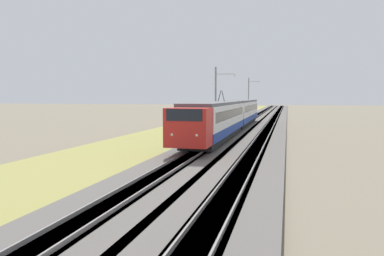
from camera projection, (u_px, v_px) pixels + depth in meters
ballast_main at (239, 127)px, 50.39m from camera, size 240.00×4.40×0.30m
ballast_adjacent at (269, 128)px, 49.41m from camera, size 240.00×4.40×0.30m
track_main at (239, 127)px, 50.39m from camera, size 240.00×1.57×0.45m
track_adjacent at (269, 128)px, 49.41m from camera, size 240.00×1.57×0.45m
grass_verge at (196, 127)px, 51.89m from camera, size 240.00×9.22×0.12m
passenger_train at (231, 114)px, 43.00m from camera, size 39.94×2.96×4.88m
catenary_mast_mid at (216, 98)px, 47.38m from camera, size 0.22×2.56×8.01m
catenary_mast_far at (249, 96)px, 87.18m from camera, size 0.22×2.56×8.69m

